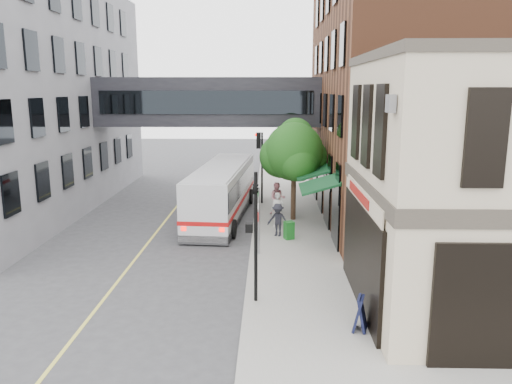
# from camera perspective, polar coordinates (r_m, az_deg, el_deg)

# --- Properties ---
(ground) EXTENTS (120.00, 120.00, 0.00)m
(ground) POSITION_cam_1_polar(r_m,az_deg,el_deg) (15.89, -1.72, -15.70)
(ground) COLOR #38383A
(ground) RESTS_ON ground
(sidewalk_main) EXTENTS (4.00, 60.00, 0.15)m
(sidewalk_main) POSITION_cam_1_polar(r_m,az_deg,el_deg) (29.02, 3.76, -2.75)
(sidewalk_main) COLOR gray
(sidewalk_main) RESTS_ON ground
(brick_building) EXTENTS (13.76, 18.00, 14.00)m
(brick_building) POSITION_cam_1_polar(r_m,az_deg,el_deg) (30.48, 19.29, 10.47)
(brick_building) COLOR #5A2F1C
(brick_building) RESTS_ON ground
(skyway_bridge) EXTENTS (14.00, 3.18, 3.00)m
(skyway_bridge) POSITION_cam_1_polar(r_m,az_deg,el_deg) (32.31, -5.40, 10.23)
(skyway_bridge) COLOR black
(skyway_bridge) RESTS_ON ground
(traffic_signal_near) EXTENTS (0.44, 0.22, 4.60)m
(traffic_signal_near) POSITION_cam_1_polar(r_m,az_deg,el_deg) (16.66, -0.13, -3.35)
(traffic_signal_near) COLOR black
(traffic_signal_near) RESTS_ON sidewalk_main
(traffic_signal_far) EXTENTS (0.53, 0.28, 4.50)m
(traffic_signal_far) POSITION_cam_1_polar(r_m,az_deg,el_deg) (31.34, 0.44, 4.44)
(traffic_signal_far) COLOR black
(traffic_signal_far) RESTS_ON sidewalk_main
(street_sign_pole) EXTENTS (0.08, 0.75, 3.00)m
(street_sign_pole) POSITION_cam_1_polar(r_m,az_deg,el_deg) (21.76, 0.30, -2.60)
(street_sign_pole) COLOR gray
(street_sign_pole) RESTS_ON sidewalk_main
(street_tree) EXTENTS (3.80, 3.20, 5.60)m
(street_tree) POSITION_cam_1_polar(r_m,az_deg,el_deg) (27.54, 4.34, 4.59)
(street_tree) COLOR #382619
(street_tree) RESTS_ON sidewalk_main
(lane_marking) EXTENTS (0.12, 40.00, 0.01)m
(lane_marking) POSITION_cam_1_polar(r_m,az_deg,el_deg) (25.83, -11.66, -4.96)
(lane_marking) COLOR #D8CC4C
(lane_marking) RESTS_ON ground
(bus) EXTENTS (3.34, 11.20, 2.97)m
(bus) POSITION_cam_1_polar(r_m,az_deg,el_deg) (28.62, -3.89, 0.31)
(bus) COLOR silver
(bus) RESTS_ON ground
(pedestrian_a) EXTENTS (0.74, 0.56, 1.84)m
(pedestrian_a) POSITION_cam_1_polar(r_m,az_deg,el_deg) (26.22, 2.48, -2.06)
(pedestrian_a) COLOR silver
(pedestrian_a) RESTS_ON sidewalk_main
(pedestrian_b) EXTENTS (0.98, 0.79, 1.88)m
(pedestrian_b) POSITION_cam_1_polar(r_m,az_deg,el_deg) (28.84, 2.47, -0.74)
(pedestrian_b) COLOR pink
(pedestrian_b) RESTS_ON sidewalk_main
(pedestrian_c) EXTENTS (1.20, 0.92, 1.64)m
(pedestrian_c) POSITION_cam_1_polar(r_m,az_deg,el_deg) (24.66, 2.52, -3.20)
(pedestrian_c) COLOR black
(pedestrian_c) RESTS_ON sidewalk_main
(newspaper_box) EXTENTS (0.55, 0.52, 0.87)m
(newspaper_box) POSITION_cam_1_polar(r_m,az_deg,el_deg) (24.28, 3.79, -4.38)
(newspaper_box) COLOR #16601C
(newspaper_box) RESTS_ON sidewalk_main
(sandwich_board) EXTENTS (0.53, 0.68, 1.06)m
(sandwich_board) POSITION_cam_1_polar(r_m,az_deg,el_deg) (15.75, 11.82, -13.44)
(sandwich_board) COLOR black
(sandwich_board) RESTS_ON sidewalk_main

